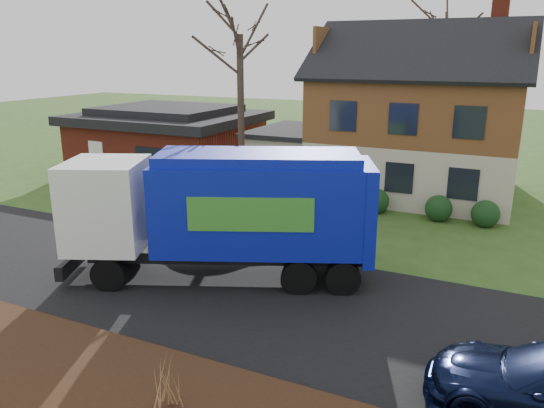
% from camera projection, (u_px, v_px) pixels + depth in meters
% --- Properties ---
extents(ground, '(120.00, 120.00, 0.00)m').
position_uv_depth(ground, '(245.00, 297.00, 14.99)').
color(ground, '#2D4E1A').
rests_on(ground, ground).
extents(road, '(80.00, 7.00, 0.02)m').
position_uv_depth(road, '(245.00, 296.00, 14.99)').
color(road, black).
rests_on(road, ground).
extents(mulch_verge, '(80.00, 3.50, 0.30)m').
position_uv_depth(mulch_verge, '(116.00, 398.00, 10.35)').
color(mulch_verge, black).
rests_on(mulch_verge, ground).
extents(main_house, '(12.95, 8.95, 9.26)m').
position_uv_depth(main_house, '(409.00, 109.00, 25.34)').
color(main_house, beige).
rests_on(main_house, ground).
extents(ranch_house, '(9.80, 8.20, 3.70)m').
position_uv_depth(ranch_house, '(169.00, 139.00, 30.73)').
color(ranch_house, maroon).
rests_on(ranch_house, ground).
extents(garbage_truck, '(9.33, 5.83, 3.90)m').
position_uv_depth(garbage_truck, '(226.00, 207.00, 15.65)').
color(garbage_truck, black).
rests_on(garbage_truck, ground).
extents(silver_sedan, '(4.79, 3.04, 1.49)m').
position_uv_depth(silver_sedan, '(233.00, 218.00, 19.69)').
color(silver_sedan, '#95969C').
rests_on(silver_sedan, ground).
extents(tree_front_west, '(3.48, 3.48, 10.34)m').
position_uv_depth(tree_front_west, '(239.00, 8.00, 23.06)').
color(tree_front_west, '#3C2C24').
rests_on(tree_front_west, ground).
extents(tree_back, '(3.38, 3.38, 10.69)m').
position_uv_depth(tree_back, '(450.00, 12.00, 30.46)').
color(tree_back, '#392A22').
rests_on(tree_back, ground).
extents(grass_clump_mid, '(0.38, 0.31, 1.06)m').
position_uv_depth(grass_clump_mid, '(165.00, 384.00, 9.66)').
color(grass_clump_mid, '#A07246').
rests_on(grass_clump_mid, mulch_verge).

